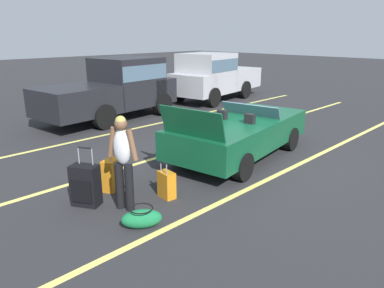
% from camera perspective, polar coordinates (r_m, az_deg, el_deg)
% --- Properties ---
extents(ground_plane, '(80.00, 80.00, 0.00)m').
position_cam_1_polar(ground_plane, '(9.03, 7.32, -1.96)').
color(ground_plane, '#28282B').
extents(lot_line_near, '(18.00, 0.12, 0.01)m').
position_cam_1_polar(lot_line_near, '(8.33, 14.66, -4.05)').
color(lot_line_near, '#EAE066').
rests_on(lot_line_near, ground_plane).
extents(lot_line_mid, '(18.00, 0.12, 0.01)m').
position_cam_1_polar(lot_line_mid, '(9.87, 1.12, -0.17)').
color(lot_line_mid, '#EAE066').
rests_on(lot_line_mid, ground_plane).
extents(lot_line_far, '(18.00, 0.12, 0.01)m').
position_cam_1_polar(lot_line_far, '(11.82, -8.36, 2.58)').
color(lot_line_far, '#EAE066').
rests_on(lot_line_far, ground_plane).
extents(convertible_car, '(4.35, 2.34, 1.53)m').
position_cam_1_polar(convertible_car, '(9.02, 8.08, 1.93)').
color(convertible_car, '#0F4C2D').
rests_on(convertible_car, ground_plane).
extents(suitcase_large_black, '(0.48, 0.56, 1.05)m').
position_cam_1_polar(suitcase_large_black, '(6.64, -16.45, -6.28)').
color(suitcase_large_black, black).
rests_on(suitcase_large_black, ground_plane).
extents(suitcase_medium_bright, '(0.46, 0.39, 0.84)m').
position_cam_1_polar(suitcase_medium_bright, '(7.17, -12.51, -4.73)').
color(suitcase_medium_bright, orange).
rests_on(suitcase_medium_bright, ground_plane).
extents(suitcase_small_carryon, '(0.24, 0.36, 0.70)m').
position_cam_1_polar(suitcase_small_carryon, '(6.72, -4.03, -6.41)').
color(suitcase_small_carryon, orange).
rests_on(suitcase_small_carryon, ground_plane).
extents(duffel_bag, '(0.70, 0.61, 0.34)m').
position_cam_1_polar(duffel_bag, '(5.81, -7.94, -11.52)').
color(duffel_bag, '#19723F').
rests_on(duffel_bag, ground_plane).
extents(traveler_person, '(0.31, 0.60, 1.65)m').
position_cam_1_polar(traveler_person, '(6.14, -10.86, -2.18)').
color(traveler_person, black).
rests_on(traveler_person, ground_plane).
extents(parked_pickup_truck_near, '(5.22, 2.65, 2.10)m').
position_cam_1_polar(parked_pickup_truck_near, '(16.44, 3.25, 10.71)').
color(parked_pickup_truck_near, '#B2B2B7').
rests_on(parked_pickup_truck_near, ground_plane).
extents(parked_pickup_truck_far, '(5.18, 2.49, 2.10)m').
position_cam_1_polar(parked_pickup_truck_far, '(13.15, -11.65, 8.79)').
color(parked_pickup_truck_far, black).
rests_on(parked_pickup_truck_far, ground_plane).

